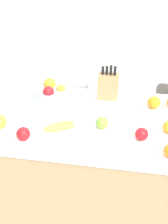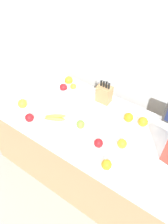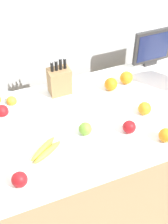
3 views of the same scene
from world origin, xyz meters
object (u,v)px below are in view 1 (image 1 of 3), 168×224
at_px(apple_leftmost, 142,134).
at_px(apple_near_bananas, 102,123).
at_px(apple_by_knife_block, 23,134).
at_px(knife_block, 108,86).
at_px(fruit_bowl, 54,92).
at_px(banana_bunch, 60,126).
at_px(orange_back_center, 154,102).

xyz_separation_m(apple_leftmost, apple_near_bananas, (-0.23, 0.08, -0.00)).
bearing_deg(apple_by_knife_block, apple_leftmost, 10.00).
distance_m(knife_block, fruit_bowl, 0.38).
xyz_separation_m(knife_block, apple_leftmost, (0.24, -0.47, -0.05)).
xyz_separation_m(banana_bunch, orange_back_center, (0.54, 0.35, 0.03)).
bearing_deg(fruit_bowl, apple_by_knife_block, -93.45).
bearing_deg(knife_block, orange_back_center, -17.51).
bearing_deg(apple_by_knife_block, orange_back_center, 34.66).
height_order(fruit_bowl, orange_back_center, fruit_bowl).
distance_m(apple_leftmost, orange_back_center, 0.38).
relative_size(banana_bunch, orange_back_center, 2.34).
bearing_deg(orange_back_center, apple_near_bananas, -135.00).
bearing_deg(banana_bunch, apple_leftmost, -3.79).
bearing_deg(apple_leftmost, fruit_bowl, 145.93).
height_order(banana_bunch, orange_back_center, orange_back_center).
height_order(fruit_bowl, apple_by_knife_block, fruit_bowl).
xyz_separation_m(knife_block, orange_back_center, (0.31, -0.10, -0.05)).
height_order(apple_leftmost, orange_back_center, orange_back_center).
height_order(banana_bunch, apple_by_knife_block, apple_by_knife_block).
xyz_separation_m(knife_block, apple_near_bananas, (0.01, -0.40, -0.05)).
bearing_deg(fruit_bowl, knife_block, 10.06).
distance_m(apple_by_knife_block, orange_back_center, 0.86).
relative_size(apple_leftmost, apple_by_knife_block, 0.96).
bearing_deg(knife_block, fruit_bowl, -169.94).
xyz_separation_m(knife_block, apple_by_knife_block, (-0.40, -0.59, -0.05)).
xyz_separation_m(fruit_bowl, apple_near_bananas, (0.38, -0.33, -0.00)).
relative_size(fruit_bowl, apple_by_knife_block, 3.45).
relative_size(knife_block, orange_back_center, 3.35).
bearing_deg(banana_bunch, orange_back_center, 32.66).
distance_m(knife_block, apple_near_bananas, 0.40).
bearing_deg(banana_bunch, apple_near_bananas, 11.12).
bearing_deg(knife_block, apple_leftmost, -63.50).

